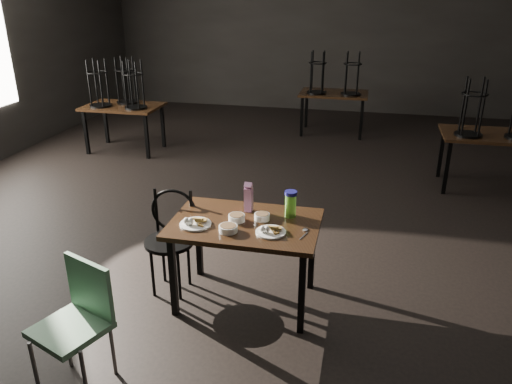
% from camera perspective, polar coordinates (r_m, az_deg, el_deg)
% --- Properties ---
extents(room, '(12.00, 12.04, 3.22)m').
position_cam_1_polar(room, '(4.88, 6.41, 20.19)').
color(room, black).
rests_on(room, ground).
extents(main_table, '(1.20, 0.80, 0.75)m').
position_cam_1_polar(main_table, '(4.07, -1.24, -4.43)').
color(main_table, black).
rests_on(main_table, ground).
extents(plate_left, '(0.25, 0.25, 0.08)m').
position_cam_1_polar(plate_left, '(4.00, -6.99, -3.49)').
color(plate_left, white).
rests_on(plate_left, main_table).
extents(plate_right, '(0.24, 0.24, 0.08)m').
position_cam_1_polar(plate_right, '(3.85, 1.66, -4.43)').
color(plate_right, white).
rests_on(plate_right, main_table).
extents(bowl_near, '(0.14, 0.14, 0.05)m').
position_cam_1_polar(bowl_near, '(4.04, -2.23, -2.95)').
color(bowl_near, white).
rests_on(bowl_near, main_table).
extents(bowl_far, '(0.13, 0.13, 0.05)m').
position_cam_1_polar(bowl_far, '(4.07, 0.69, -2.81)').
color(bowl_far, white).
rests_on(bowl_far, main_table).
extents(bowl_big, '(0.15, 0.15, 0.05)m').
position_cam_1_polar(bowl_big, '(3.88, -3.21, -4.17)').
color(bowl_big, white).
rests_on(bowl_big, main_table).
extents(juice_carton, '(0.07, 0.07, 0.26)m').
position_cam_1_polar(juice_carton, '(4.18, -0.86, -0.67)').
color(juice_carton, '#7F1767').
rests_on(juice_carton, main_table).
extents(water_bottle, '(0.13, 0.13, 0.22)m').
position_cam_1_polar(water_bottle, '(4.09, 3.98, -1.34)').
color(water_bottle, '#77D83F').
rests_on(water_bottle, main_table).
extents(spoon, '(0.06, 0.21, 0.01)m').
position_cam_1_polar(spoon, '(3.91, 5.64, -4.38)').
color(spoon, silver).
rests_on(spoon, main_table).
extents(bentwood_chair, '(0.43, 0.43, 0.90)m').
position_cam_1_polar(bentwood_chair, '(4.40, -9.67, -4.62)').
color(bentwood_chair, black).
rests_on(bentwood_chair, ground).
extents(school_chair, '(0.54, 0.54, 0.89)m').
position_cam_1_polar(school_chair, '(3.52, -19.67, -13.19)').
color(school_chair, '#69A378').
rests_on(school_chair, ground).
extents(bg_table_left, '(1.20, 0.80, 1.48)m').
position_cam_1_polar(bg_table_left, '(8.33, -15.05, 9.72)').
color(bg_table_left, black).
rests_on(bg_table_left, ground).
extents(bg_table_right, '(1.20, 0.80, 1.48)m').
position_cam_1_polar(bg_table_right, '(7.11, 25.29, 5.96)').
color(bg_table_right, black).
rests_on(bg_table_right, ground).
extents(bg_table_far, '(1.20, 0.80, 1.48)m').
position_cam_1_polar(bg_table_far, '(9.16, 8.88, 11.14)').
color(bg_table_far, black).
rests_on(bg_table_far, ground).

